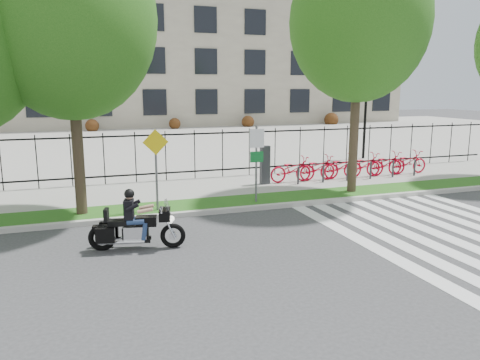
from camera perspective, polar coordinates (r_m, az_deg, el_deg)
name	(u,v)px	position (r m, az deg, el deg)	size (l,w,h in m)	color
ground	(289,255)	(11.14, 6.02, -9.11)	(120.00, 120.00, 0.00)	#333336
curb	(234,210)	(14.75, -0.75, -3.64)	(60.00, 0.20, 0.15)	#B2B0A8
grass_verge	(226,204)	(15.54, -1.75, -2.88)	(60.00, 1.50, 0.15)	#174E13
sidewalk	(206,188)	(17.88, -4.15, -1.03)	(60.00, 3.50, 0.15)	gray
plaza	(143,141)	(34.93, -11.69, 4.72)	(80.00, 34.00, 0.10)	gray
crosswalk_stripes	(453,234)	(13.81, 24.57, -6.03)	(5.70, 8.00, 0.01)	silver
iron_fence	(195,154)	(19.36, -5.55, 3.12)	(30.00, 0.06, 2.00)	black
office_building	(115,30)	(54.88, -15.04, 17.23)	(60.00, 21.90, 20.15)	gray
lamp_post_right	(366,100)	(25.88, 15.11, 9.39)	(1.06, 0.70, 4.25)	black
street_tree_1	(69,19)	(14.50, -20.12, 17.91)	(4.88, 4.88, 8.38)	#34281C
street_tree_2	(359,21)	(17.27, 14.34, 18.22)	(4.78, 4.78, 8.68)	#34281C
bike_share_station	(351,166)	(20.03, 13.41, 1.72)	(7.84, 0.88, 1.50)	#2D2D33
sign_pole_regulatory	(257,154)	(15.18, 2.03, 3.19)	(0.50, 0.09, 2.50)	#59595B
sign_pole_warning	(156,159)	(14.34, -10.20, 2.55)	(0.78, 0.09, 2.49)	#59595B
motorcycle_rider	(136,225)	(11.59, -12.54, -5.39)	(2.30, 0.96, 1.80)	black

